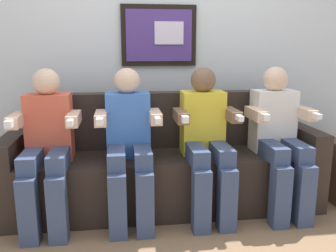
{
  "coord_description": "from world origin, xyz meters",
  "views": [
    {
      "loc": [
        -0.34,
        -2.34,
        1.26
      ],
      "look_at": [
        0.0,
        0.15,
        0.7
      ],
      "focal_mm": 38.26,
      "sensor_mm": 36.0,
      "label": 1
    }
  ],
  "objects_px": {
    "person_leftmost": "(47,142)",
    "person_rightmost": "(279,135)",
    "couch": "(165,169)",
    "person_left_center": "(129,140)",
    "person_right_center": "(206,137)"
  },
  "relations": [
    {
      "from": "couch",
      "to": "person_left_center",
      "type": "height_order",
      "value": "person_left_center"
    },
    {
      "from": "person_leftmost",
      "to": "person_rightmost",
      "type": "relative_size",
      "value": 1.0
    },
    {
      "from": "person_right_center",
      "to": "person_rightmost",
      "type": "xyz_separation_m",
      "value": [
        0.57,
        0.0,
        0.0
      ]
    },
    {
      "from": "person_leftmost",
      "to": "person_left_center",
      "type": "xyz_separation_m",
      "value": [
        0.57,
        0.0,
        0.0
      ]
    },
    {
      "from": "person_leftmost",
      "to": "person_rightmost",
      "type": "distance_m",
      "value": 1.7
    },
    {
      "from": "person_leftmost",
      "to": "person_rightmost",
      "type": "xyz_separation_m",
      "value": [
        1.7,
        0.0,
        0.0
      ]
    },
    {
      "from": "person_leftmost",
      "to": "person_left_center",
      "type": "distance_m",
      "value": 0.57
    },
    {
      "from": "person_left_center",
      "to": "person_right_center",
      "type": "xyz_separation_m",
      "value": [
        0.57,
        0.0,
        0.0
      ]
    },
    {
      "from": "person_leftmost",
      "to": "person_right_center",
      "type": "xyz_separation_m",
      "value": [
        1.13,
        0.0,
        0.0
      ]
    },
    {
      "from": "person_left_center",
      "to": "person_right_center",
      "type": "distance_m",
      "value": 0.57
    },
    {
      "from": "couch",
      "to": "person_rightmost",
      "type": "bearing_deg",
      "value": -11.23
    },
    {
      "from": "couch",
      "to": "person_right_center",
      "type": "xyz_separation_m",
      "value": [
        0.28,
        -0.17,
        0.29
      ]
    },
    {
      "from": "person_rightmost",
      "to": "person_left_center",
      "type": "bearing_deg",
      "value": 180.0
    },
    {
      "from": "person_right_center",
      "to": "person_rightmost",
      "type": "distance_m",
      "value": 0.57
    },
    {
      "from": "couch",
      "to": "person_left_center",
      "type": "relative_size",
      "value": 2.18
    }
  ]
}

